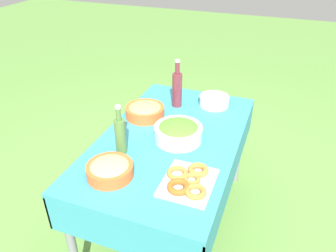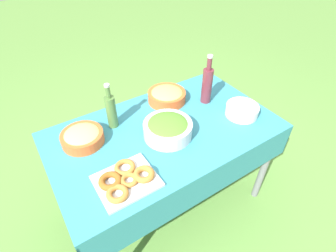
% 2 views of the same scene
% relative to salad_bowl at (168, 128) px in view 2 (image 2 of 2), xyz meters
% --- Properties ---
extents(ground_plane, '(14.00, 14.00, 0.00)m').
position_rel_salad_bowl_xyz_m(ground_plane, '(0.01, 0.05, -0.82)').
color(ground_plane, '#609342').
extents(picnic_table, '(1.41, 0.83, 0.76)m').
position_rel_salad_bowl_xyz_m(picnic_table, '(0.01, 0.05, -0.16)').
color(picnic_table, teal).
rests_on(picnic_table, ground_plane).
extents(salad_bowl, '(0.29, 0.29, 0.11)m').
position_rel_salad_bowl_xyz_m(salad_bowl, '(0.00, 0.00, 0.00)').
color(salad_bowl, silver).
rests_on(salad_bowl, picnic_table).
extents(pasta_bowl, '(0.24, 0.24, 0.09)m').
position_rel_salad_bowl_xyz_m(pasta_bowl, '(-0.45, 0.22, -0.02)').
color(pasta_bowl, '#E05B28').
rests_on(pasta_bowl, picnic_table).
extents(donut_platter, '(0.31, 0.28, 0.05)m').
position_rel_salad_bowl_xyz_m(donut_platter, '(-0.37, -0.18, -0.04)').
color(donut_platter, silver).
rests_on(donut_platter, picnic_table).
extents(plate_stack, '(0.21, 0.21, 0.07)m').
position_rel_salad_bowl_xyz_m(plate_stack, '(0.52, -0.10, -0.02)').
color(plate_stack, white).
rests_on(plate_stack, picnic_table).
extents(olive_oil_bottle, '(0.06, 0.06, 0.30)m').
position_rel_salad_bowl_xyz_m(olive_oil_bottle, '(-0.24, 0.27, 0.06)').
color(olive_oil_bottle, '#4C7238').
rests_on(olive_oil_bottle, picnic_table).
extents(wine_bottle, '(0.07, 0.07, 0.35)m').
position_rel_salad_bowl_xyz_m(wine_bottle, '(0.42, 0.16, 0.08)').
color(wine_bottle, maroon).
rests_on(wine_bottle, picnic_table).
extents(fruit_bowl, '(0.27, 0.27, 0.09)m').
position_rel_salad_bowl_xyz_m(fruit_bowl, '(0.19, 0.31, -0.01)').
color(fruit_bowl, '#E05B28').
rests_on(fruit_bowl, picnic_table).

